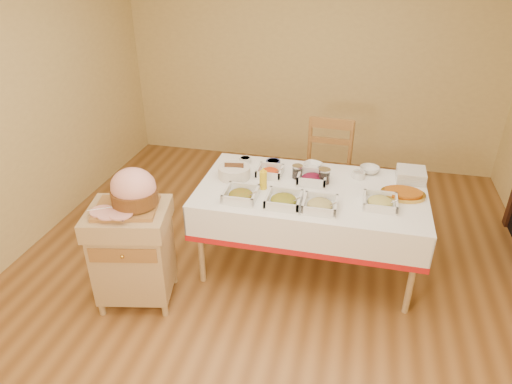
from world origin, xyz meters
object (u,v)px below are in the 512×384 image
ham_on_board (133,192)px  plate_stack (411,175)px  dining_table (310,206)px  dining_chair (326,173)px  butcher_cart (133,250)px  mustard_bottle (263,179)px  preserve_jar_right (324,177)px  brass_platter (403,194)px  bread_basket (234,172)px  preserve_jar_left (297,172)px

ham_on_board → plate_stack: size_ratio=2.02×
dining_table → plate_stack: size_ratio=7.91×
plate_stack → dining_chair: bearing=149.0°
butcher_cart → mustard_bottle: size_ratio=4.32×
preserve_jar_right → dining_table: bearing=-125.0°
brass_platter → butcher_cart: bearing=-158.3°
butcher_cart → dining_chair: bearing=49.1°
preserve_jar_right → bread_basket: size_ratio=0.47×
butcher_cart → brass_platter: size_ratio=2.38×
dining_chair → mustard_bottle: (-0.44, -0.86, 0.31)m
dining_chair → preserve_jar_left: size_ratio=9.12×
preserve_jar_right → mustard_bottle: 0.51m
butcher_cart → plate_stack: plate_stack is taller
preserve_jar_right → brass_platter: size_ratio=0.37×
mustard_bottle → brass_platter: bearing=6.7°
butcher_cart → ham_on_board: size_ratio=1.76×
butcher_cart → ham_on_board: 0.49m
bread_basket → plate_stack: (1.45, 0.28, -0.00)m
plate_stack → brass_platter: bearing=-103.7°
mustard_bottle → plate_stack: 1.24m
dining_chair → ham_on_board: (-1.26, -1.47, 0.42)m
dining_table → preserve_jar_right: (0.09, 0.12, 0.22)m
butcher_cart → preserve_jar_left: (1.10, 0.90, 0.35)m
brass_platter → ham_on_board: bearing=-158.8°
ham_on_board → preserve_jar_left: 1.37m
dining_table → mustard_bottle: 0.46m
dining_table → mustard_bottle: bearing=-166.9°
mustard_bottle → plate_stack: (1.16, 0.42, -0.04)m
ham_on_board → bread_basket: bearing=54.6°
ham_on_board → bread_basket: (0.53, 0.75, -0.14)m
dining_chair → ham_on_board: bearing=-130.5°
plate_stack → ham_on_board: bearing=-152.4°
preserve_jar_left → dining_table: bearing=-48.9°
preserve_jar_right → bread_basket: 0.75m
dining_table → plate_stack: bearing=23.2°
plate_stack → brass_platter: size_ratio=0.67×
butcher_cart → mustard_bottle: (0.86, 0.65, 0.38)m
mustard_bottle → preserve_jar_right: bearing=24.2°
preserve_jar_left → plate_stack: (0.93, 0.17, -0.00)m
dining_table → ham_on_board: bearing=-149.7°
ham_on_board → preserve_jar_left: bearing=39.4°
preserve_jar_right → bread_basket: (-0.75, -0.07, -0.01)m
preserve_jar_right → plate_stack: 0.73m
mustard_bottle → ham_on_board: bearing=-143.1°
dining_chair → mustard_bottle: bearing=-117.2°
dining_table → bread_basket: bread_basket is taller
preserve_jar_left → mustard_bottle: 0.35m
dining_chair → preserve_jar_left: (-0.20, -0.61, 0.28)m
dining_chair → bread_basket: size_ratio=3.87×
preserve_jar_left → mustard_bottle: bearing=-133.2°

